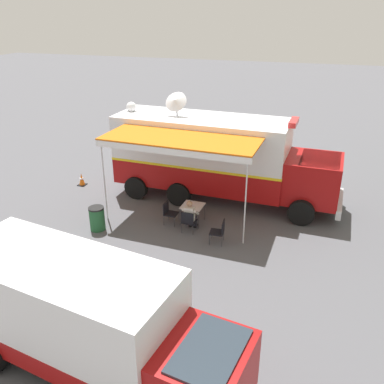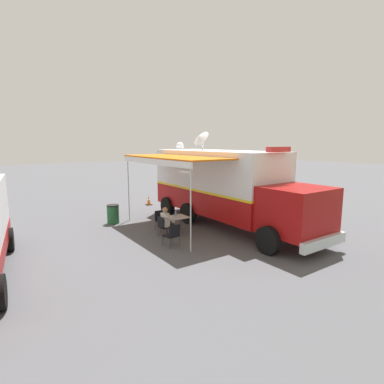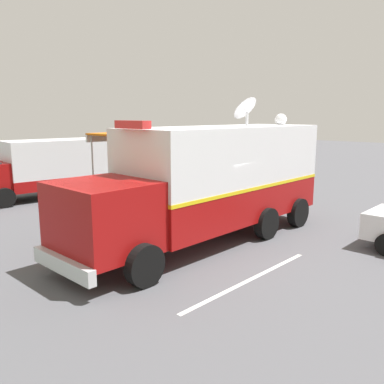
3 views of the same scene
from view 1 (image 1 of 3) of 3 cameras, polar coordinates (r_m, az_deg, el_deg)
The scene contains 13 objects.
ground_plane at distance 18.32m, azimuth 1.21°, elevation -0.43°, with size 100.00×100.00×0.00m, color #515156.
lot_stripe at distance 20.27m, azimuth 10.49°, elevation 1.66°, with size 0.12×4.80×0.01m, color silver.
command_truck at distance 17.36m, azimuth 3.58°, elevation 5.02°, with size 5.09×9.58×4.53m.
folding_table at distance 15.73m, azimuth 0.08°, elevation -2.05°, with size 0.83×0.83×0.73m.
water_bottle at distance 15.65m, azimuth -0.24°, elevation -1.54°, with size 0.07×0.07×0.22m.
folding_chair_at_table at distance 15.10m, azimuth -0.49°, elevation -3.92°, with size 0.50×0.50×0.87m.
folding_chair_beside_table at distance 15.78m, azimuth -3.22°, elevation -2.65°, with size 0.50×0.50×0.87m.
folding_chair_spare_by_truck at distance 14.49m, azimuth 3.83°, elevation -5.28°, with size 0.52×0.52×0.87m.
seated_responder at distance 15.20m, azimuth -0.24°, elevation -3.14°, with size 0.67×0.57×1.25m.
trash_bin at distance 15.75m, azimuth -12.95°, elevation -3.57°, with size 0.57×0.57×0.91m.
traffic_cone at distance 19.93m, azimuth -14.96°, elevation 1.68°, with size 0.36×0.36×0.58m.
support_truck at distance 9.71m, azimuth -14.48°, elevation -16.71°, with size 3.15×7.04×2.70m.
car_behind_truck at distance 24.00m, azimuth 0.40°, elevation 7.83°, with size 4.25×2.12×1.76m.
Camera 1 is at (15.99, 4.69, 7.62)m, focal length 38.69 mm.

